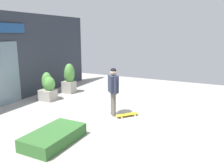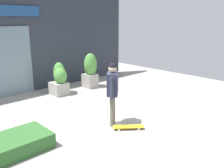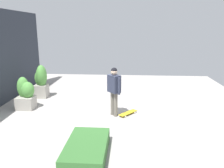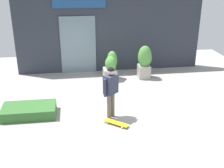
# 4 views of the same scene
# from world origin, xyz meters

# --- Properties ---
(ground_plane) EXTENTS (12.00, 12.00, 0.00)m
(ground_plane) POSITION_xyz_m (0.00, 0.00, 0.00)
(ground_plane) COLOR #9E9993
(building_facade) EXTENTS (7.79, 0.31, 3.49)m
(building_facade) POSITION_xyz_m (-0.05, 3.48, 1.74)
(building_facade) COLOR #2D333D
(building_facade) RESTS_ON ground_plane
(skateboarder) EXTENTS (0.47, 0.46, 1.60)m
(skateboarder) POSITION_xyz_m (-0.56, -0.84, 0.97)
(skateboarder) COLOR #666056
(skateboarder) RESTS_ON ground_plane
(skateboard) EXTENTS (0.71, 0.63, 0.08)m
(skateboard) POSITION_xyz_m (-0.46, -1.30, 0.06)
(skateboard) COLOR gold
(skateboard) RESTS_ON ground_plane
(planter_box_left) EXTENTS (0.60, 0.52, 1.35)m
(planter_box_left) POSITION_xyz_m (1.25, 2.28, 0.69)
(planter_box_left) COLOR gray
(planter_box_left) RESTS_ON ground_plane
(planter_box_right) EXTENTS (0.56, 0.62, 1.13)m
(planter_box_right) POSITION_xyz_m (-0.12, 2.32, 0.55)
(planter_box_right) COLOR gray
(planter_box_right) RESTS_ON ground_plane
(hedge_ledge) EXTENTS (1.59, 0.90, 0.31)m
(hedge_ledge) POSITION_xyz_m (-2.99, -0.38, 0.16)
(hedge_ledge) COLOR #33662D
(hedge_ledge) RESTS_ON ground_plane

